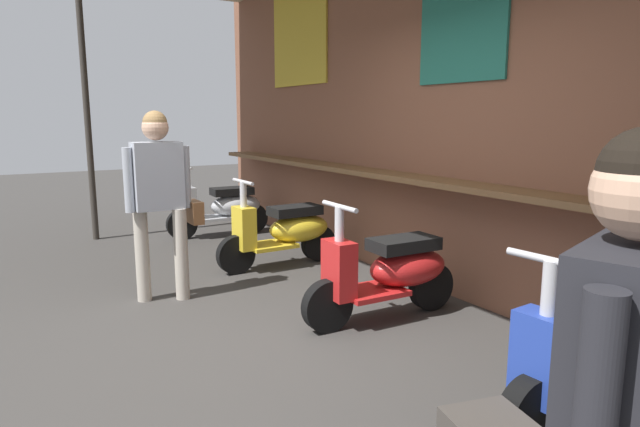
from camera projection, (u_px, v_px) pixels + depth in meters
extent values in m
plane|color=#383533|center=(268.00, 346.00, 3.84)|extent=(28.48, 28.48, 0.00)
cube|color=brown|center=(483.00, 98.00, 4.56)|extent=(10.17, 0.25, 3.51)
cube|color=brown|center=(453.00, 184.00, 4.53)|extent=(9.15, 0.36, 0.05)
cube|color=gold|center=(299.00, 32.00, 6.82)|extent=(1.34, 0.02, 1.31)
cylinder|color=#332D28|center=(87.00, 110.00, 6.91)|extent=(0.08, 0.08, 3.36)
ellipsoid|color=#B2B5BA|center=(236.00, 205.00, 7.46)|extent=(0.42, 0.72, 0.30)
cube|color=black|center=(232.00, 191.00, 7.40)|extent=(0.33, 0.57, 0.10)
cube|color=#B2B5BA|center=(211.00, 218.00, 7.33)|extent=(0.41, 0.52, 0.04)
cube|color=#B2B5BA|center=(189.00, 204.00, 7.15)|extent=(0.29, 0.18, 0.44)
cylinder|color=#B7B7BC|center=(188.00, 194.00, 7.13)|extent=(0.07, 0.07, 0.70)
cylinder|color=#B7B7BC|center=(187.00, 167.00, 7.07)|extent=(0.46, 0.06, 0.04)
cylinder|color=black|center=(182.00, 224.00, 7.15)|extent=(0.12, 0.41, 0.40)
cylinder|color=black|center=(253.00, 218.00, 7.61)|extent=(0.12, 0.41, 0.40)
ellipsoid|color=gold|center=(299.00, 228.00, 5.94)|extent=(0.39, 0.71, 0.30)
cube|color=black|center=(295.00, 210.00, 5.87)|extent=(0.31, 0.55, 0.10)
cube|color=gold|center=(271.00, 245.00, 5.78)|extent=(0.39, 0.51, 0.04)
cube|color=gold|center=(244.00, 228.00, 5.59)|extent=(0.28, 0.16, 0.44)
cylinder|color=#B7B7BC|center=(244.00, 216.00, 5.56)|extent=(0.07, 0.07, 0.70)
cylinder|color=#B7B7BC|center=(243.00, 182.00, 5.50)|extent=(0.46, 0.04, 0.04)
cylinder|color=black|center=(236.00, 255.00, 5.58)|extent=(0.11, 0.40, 0.40)
cylinder|color=black|center=(318.00, 243.00, 6.10)|extent=(0.11, 0.40, 0.40)
ellipsoid|color=red|center=(408.00, 267.00, 4.39)|extent=(0.40, 0.71, 0.30)
cube|color=black|center=(404.00, 244.00, 4.33)|extent=(0.32, 0.56, 0.10)
cube|color=red|center=(372.00, 292.00, 4.25)|extent=(0.40, 0.51, 0.04)
cube|color=red|center=(339.00, 270.00, 4.07)|extent=(0.29, 0.17, 0.44)
cylinder|color=#B7B7BC|center=(339.00, 253.00, 4.05)|extent=(0.07, 0.07, 0.70)
cylinder|color=#B7B7BC|center=(339.00, 206.00, 3.98)|extent=(0.46, 0.05, 0.04)
cylinder|color=black|center=(327.00, 306.00, 4.07)|extent=(0.11, 0.40, 0.40)
cylinder|color=black|center=(431.00, 286.00, 4.54)|extent=(0.11, 0.40, 0.40)
ellipsoid|color=#233D9E|center=(613.00, 341.00, 2.94)|extent=(0.43, 0.73, 0.30)
cube|color=black|center=(612.00, 308.00, 2.88)|extent=(0.34, 0.57, 0.10)
cube|color=#233D9E|center=(575.00, 384.00, 2.77)|extent=(0.41, 0.53, 0.04)
cube|color=#233D9E|center=(544.00, 359.00, 2.56)|extent=(0.29, 0.18, 0.44)
cylinder|color=#B7B7BC|center=(546.00, 333.00, 2.54)|extent=(0.07, 0.07, 0.70)
cylinder|color=#B7B7BC|center=(551.00, 261.00, 2.48)|extent=(0.46, 0.07, 0.04)
cylinder|color=black|center=(527.00, 418.00, 2.56)|extent=(0.13, 0.41, 0.40)
cylinder|color=black|center=(632.00, 363.00, 3.12)|extent=(0.13, 0.41, 0.40)
cube|color=#232328|center=(625.00, 367.00, 1.19)|extent=(0.31, 0.43, 0.55)
cylinder|color=#232328|center=(595.00, 422.00, 1.02)|extent=(0.08, 0.08, 0.52)
cylinder|color=#ADA393|center=(142.00, 256.00, 4.73)|extent=(0.12, 0.12, 0.81)
cylinder|color=#ADA393|center=(181.00, 254.00, 4.78)|extent=(0.12, 0.12, 0.81)
cube|color=#999EA8|center=(158.00, 176.00, 4.63)|extent=(0.20, 0.41, 0.58)
sphere|color=tan|center=(155.00, 127.00, 4.56)|extent=(0.22, 0.22, 0.22)
sphere|color=olive|center=(155.00, 123.00, 4.55)|extent=(0.20, 0.20, 0.20)
cylinder|color=#999EA8|center=(128.00, 180.00, 4.51)|extent=(0.08, 0.08, 0.54)
cylinder|color=#999EA8|center=(186.00, 177.00, 4.76)|extent=(0.08, 0.08, 0.54)
cube|color=brown|center=(194.00, 212.00, 4.87)|extent=(0.26, 0.10, 0.20)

